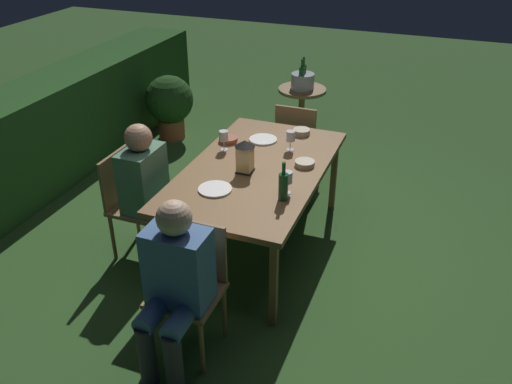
# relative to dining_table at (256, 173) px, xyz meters

# --- Properties ---
(ground_plane) EXTENTS (16.00, 16.00, 0.00)m
(ground_plane) POSITION_rel_dining_table_xyz_m (0.00, 0.00, -0.69)
(ground_plane) COLOR #2D5123
(dining_table) EXTENTS (1.82, 1.03, 0.74)m
(dining_table) POSITION_rel_dining_table_xyz_m (0.00, 0.00, 0.00)
(dining_table) COLOR brown
(dining_table) RESTS_ON ground
(chair_side_right_a) EXTENTS (0.42, 0.40, 0.87)m
(chair_side_right_a) POSITION_rel_dining_table_xyz_m (-0.41, 0.91, -0.21)
(chair_side_right_a) COLOR brown
(chair_side_right_a) RESTS_ON ground
(person_in_green) EXTENTS (0.38, 0.47, 1.15)m
(person_in_green) POSITION_rel_dining_table_xyz_m (-0.41, 0.71, -0.06)
(person_in_green) COLOR #4C7A5B
(person_in_green) RESTS_ON ground
(chair_head_far) EXTENTS (0.40, 0.42, 0.87)m
(chair_head_far) POSITION_rel_dining_table_xyz_m (1.16, 0.00, -0.21)
(chair_head_far) COLOR brown
(chair_head_far) RESTS_ON ground
(chair_head_near) EXTENTS (0.40, 0.42, 0.87)m
(chair_head_near) POSITION_rel_dining_table_xyz_m (-1.16, 0.00, -0.21)
(chair_head_near) COLOR brown
(chair_head_near) RESTS_ON ground
(person_in_blue) EXTENTS (0.48, 0.38, 1.15)m
(person_in_blue) POSITION_rel_dining_table_xyz_m (-1.35, 0.00, -0.06)
(person_in_blue) COLOR #426699
(person_in_blue) RESTS_ON ground
(lantern_centerpiece) EXTENTS (0.15, 0.15, 0.27)m
(lantern_centerpiece) POSITION_rel_dining_table_xyz_m (-0.10, 0.05, 0.20)
(lantern_centerpiece) COLOR black
(lantern_centerpiece) RESTS_ON dining_table
(green_bottle_on_table) EXTENTS (0.07, 0.07, 0.29)m
(green_bottle_on_table) POSITION_rel_dining_table_xyz_m (-0.39, -0.35, 0.16)
(green_bottle_on_table) COLOR #195128
(green_bottle_on_table) RESTS_ON dining_table
(wine_glass_a) EXTENTS (0.08, 0.08, 0.17)m
(wine_glass_a) POSITION_rel_dining_table_xyz_m (0.21, 0.37, 0.17)
(wine_glass_a) COLOR silver
(wine_glass_a) RESTS_ON dining_table
(wine_glass_b) EXTENTS (0.08, 0.08, 0.17)m
(wine_glass_b) POSITION_rel_dining_table_xyz_m (-0.29, -0.35, 0.17)
(wine_glass_b) COLOR silver
(wine_glass_b) RESTS_ON dining_table
(wine_glass_c) EXTENTS (0.08, 0.08, 0.17)m
(wine_glass_c) POSITION_rel_dining_table_xyz_m (0.40, -0.15, 0.17)
(wine_glass_c) COLOR silver
(wine_glass_c) RESTS_ON dining_table
(plate_a) EXTENTS (0.24, 0.24, 0.01)m
(plate_a) POSITION_rel_dining_table_xyz_m (0.50, 0.13, 0.06)
(plate_a) COLOR white
(plate_a) RESTS_ON dining_table
(plate_b) EXTENTS (0.25, 0.25, 0.01)m
(plate_b) POSITION_rel_dining_table_xyz_m (-0.44, 0.15, 0.06)
(plate_b) COLOR white
(plate_b) RESTS_ON dining_table
(bowl_olives) EXTENTS (0.16, 0.16, 0.04)m
(bowl_olives) POSITION_rel_dining_table_xyz_m (0.37, 0.40, 0.07)
(bowl_olives) COLOR #9E5138
(bowl_olives) RESTS_ON dining_table
(bowl_bread) EXTENTS (0.16, 0.16, 0.04)m
(bowl_bread) POSITION_rel_dining_table_xyz_m (0.17, -0.35, 0.07)
(bowl_bread) COLOR #BCAD8E
(bowl_bread) RESTS_ON dining_table
(bowl_salad) EXTENTS (0.15, 0.15, 0.05)m
(bowl_salad) POSITION_rel_dining_table_xyz_m (0.74, -0.15, 0.08)
(bowl_salad) COLOR #BCAD8E
(bowl_salad) RESTS_ON dining_table
(side_table) EXTENTS (0.54, 0.54, 0.68)m
(side_table) POSITION_rel_dining_table_xyz_m (2.13, 0.25, -0.24)
(side_table) COLOR brown
(side_table) RESTS_ON ground
(ice_bucket) EXTENTS (0.26, 0.26, 0.34)m
(ice_bucket) POSITION_rel_dining_table_xyz_m (2.13, 0.25, 0.08)
(ice_bucket) COLOR #B2B7BF
(ice_bucket) RESTS_ON side_table
(hedge_backdrop) EXTENTS (5.82, 0.64, 1.00)m
(hedge_backdrop) POSITION_rel_dining_table_xyz_m (0.00, 2.42, -0.19)
(hedge_backdrop) COLOR #234C1E
(hedge_backdrop) RESTS_ON ground
(potted_plant_by_hedge) EXTENTS (0.56, 0.56, 0.76)m
(potted_plant_by_hedge) POSITION_rel_dining_table_xyz_m (1.73, 1.75, -0.25)
(potted_plant_by_hedge) COLOR #9E5133
(potted_plant_by_hedge) RESTS_ON ground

